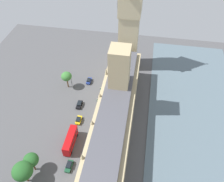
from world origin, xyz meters
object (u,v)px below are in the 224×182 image
at_px(car_blue_under_trees, 89,81).
at_px(plane_tree_opposite_hall, 66,76).
at_px(plane_tree_slot_10, 31,160).
at_px(plane_tree_midblock, 23,171).
at_px(car_dark_green_kerbside, 69,166).
at_px(parliament_building, 114,117).
at_px(street_lamp_slot_11, 71,78).
at_px(car_black_corner, 79,104).
at_px(car_yellow_cab_trailing, 79,120).
at_px(double_decker_bus_near_tower, 70,140).
at_px(pedestrian_leading, 97,100).
at_px(clock_tower, 130,11).
at_px(pedestrian_far_end, 101,89).

relative_size(car_blue_under_trees, plane_tree_opposite_hall, 0.49).
bearing_deg(plane_tree_slot_10, car_blue_under_trees, -99.83).
height_order(plane_tree_opposite_hall, plane_tree_midblock, plane_tree_midblock).
height_order(car_dark_green_kerbside, plane_tree_midblock, plane_tree_midblock).
distance_m(parliament_building, street_lamp_slot_11, 31.16).
bearing_deg(car_black_corner, car_yellow_cab_trailing, 103.78).
xyz_separation_m(double_decker_bus_near_tower, car_dark_green_kerbside, (-1.89, 8.57, -1.75)).
xyz_separation_m(double_decker_bus_near_tower, plane_tree_slot_10, (9.04, 11.13, 3.39)).
bearing_deg(plane_tree_opposite_hall, double_decker_bus_near_tower, 109.04).
height_order(double_decker_bus_near_tower, street_lamp_slot_11, street_lamp_slot_11).
bearing_deg(street_lamp_slot_11, car_black_corner, 119.89).
relative_size(pedestrian_leading, plane_tree_slot_10, 0.19).
height_order(car_yellow_cab_trailing, car_dark_green_kerbside, same).
bearing_deg(car_yellow_cab_trailing, plane_tree_midblock, -110.58).
height_order(pedestrian_leading, plane_tree_midblock, plane_tree_midblock).
height_order(clock_tower, plane_tree_opposite_hall, clock_tower).
relative_size(pedestrian_leading, street_lamp_slot_11, 0.24).
height_order(car_dark_green_kerbside, plane_tree_opposite_hall, plane_tree_opposite_hall).
bearing_deg(plane_tree_midblock, car_yellow_cab_trailing, -110.84).
xyz_separation_m(parliament_building, plane_tree_midblock, (24.01, 24.01, -1.12)).
xyz_separation_m(car_black_corner, pedestrian_leading, (-6.72, -3.74, -0.18)).
height_order(clock_tower, pedestrian_far_end, clock_tower).
xyz_separation_m(parliament_building, car_yellow_cab_trailing, (14.23, -1.70, -6.80)).
bearing_deg(parliament_building, pedestrian_far_end, -65.47).
height_order(car_black_corner, pedestrian_far_end, car_black_corner).
height_order(car_yellow_cab_trailing, pedestrian_far_end, car_yellow_cab_trailing).
bearing_deg(car_yellow_cab_trailing, parliament_building, -6.55).
relative_size(clock_tower, car_blue_under_trees, 13.57).
distance_m(parliament_building, car_black_corner, 19.91).
bearing_deg(car_black_corner, pedestrian_leading, -150.38).
height_order(parliament_building, plane_tree_slot_10, parliament_building).
distance_m(car_black_corner, plane_tree_opposite_hall, 13.93).
bearing_deg(pedestrian_leading, clock_tower, -96.51).
bearing_deg(car_yellow_cab_trailing, pedestrian_leading, 67.51).
relative_size(double_decker_bus_near_tower, plane_tree_opposite_hall, 1.27).
height_order(car_blue_under_trees, car_yellow_cab_trailing, same).
bearing_deg(pedestrian_leading, parliament_building, 138.00).
bearing_deg(parliament_building, car_blue_under_trees, -57.31).
distance_m(car_yellow_cab_trailing, plane_tree_opposite_hall, 21.17).
xyz_separation_m(car_yellow_cab_trailing, street_lamp_slot_11, (8.49, -19.40, 3.70)).
bearing_deg(pedestrian_leading, street_lamp_slot_11, -17.40).
distance_m(clock_tower, car_blue_under_trees, 35.19).
bearing_deg(car_yellow_cab_trailing, street_lamp_slot_11, 113.88).
xyz_separation_m(car_dark_green_kerbside, street_lamp_slot_11, (10.43, -38.46, 3.70)).
bearing_deg(car_black_corner, plane_tree_midblock, 77.22).
bearing_deg(car_blue_under_trees, plane_tree_opposite_hall, -150.93).
bearing_deg(pedestrian_far_end, parliament_building, -133.65).
bearing_deg(car_black_corner, plane_tree_slot_10, 76.90).
xyz_separation_m(clock_tower, pedestrian_far_end, (9.28, 19.61, -27.58)).
height_order(car_black_corner, pedestrian_leading, car_black_corner).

